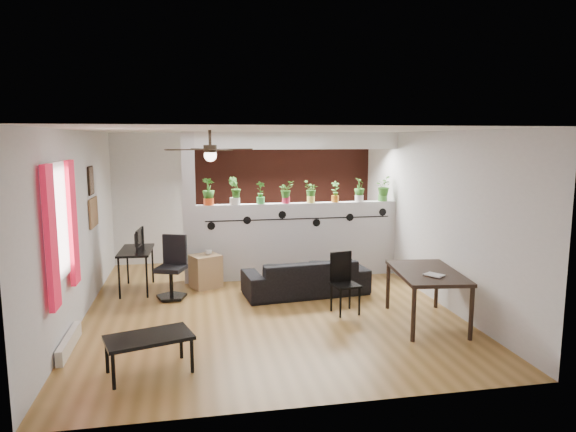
{
  "coord_description": "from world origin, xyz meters",
  "views": [
    {
      "loc": [
        -1.06,
        -7.36,
        2.48
      ],
      "look_at": [
        0.44,
        0.6,
        1.26
      ],
      "focal_mm": 32.0,
      "sensor_mm": 36.0,
      "label": 1
    }
  ],
  "objects_px": {
    "office_chair": "(172,271)",
    "coffee_table": "(149,340)",
    "folding_chair": "(343,277)",
    "potted_plant_5": "(335,191)",
    "ceiling_fan": "(210,151)",
    "sofa": "(306,277)",
    "potted_plant_1": "(235,190)",
    "potted_plant_7": "(383,188)",
    "potted_plant_0": "(208,191)",
    "cube_shelf": "(206,271)",
    "potted_plant_3": "(286,191)",
    "cup": "(208,252)",
    "potted_plant_6": "(359,189)",
    "computer_desk": "(136,253)",
    "potted_plant_4": "(311,191)",
    "potted_plant_2": "(261,192)",
    "dining_table": "(427,277)"
  },
  "relations": [
    {
      "from": "potted_plant_2",
      "to": "cup",
      "type": "distance_m",
      "value": 1.39
    },
    {
      "from": "potted_plant_3",
      "to": "potted_plant_4",
      "type": "xyz_separation_m",
      "value": [
        0.45,
        0.0,
        -0.0
      ]
    },
    {
      "from": "cube_shelf",
      "to": "coffee_table",
      "type": "distance_m",
      "value": 3.21
    },
    {
      "from": "potted_plant_7",
      "to": "potted_plant_6",
      "type": "bearing_deg",
      "value": 180.0
    },
    {
      "from": "office_chair",
      "to": "sofa",
      "type": "bearing_deg",
      "value": -4.74
    },
    {
      "from": "potted_plant_3",
      "to": "cube_shelf",
      "type": "relative_size",
      "value": 0.72
    },
    {
      "from": "potted_plant_0",
      "to": "cube_shelf",
      "type": "xyz_separation_m",
      "value": [
        -0.09,
        -0.36,
        -1.32
      ]
    },
    {
      "from": "potted_plant_1",
      "to": "potted_plant_7",
      "type": "xyz_separation_m",
      "value": [
        2.71,
        -0.0,
        -0.01
      ]
    },
    {
      "from": "folding_chair",
      "to": "potted_plant_5",
      "type": "bearing_deg",
      "value": 77.64
    },
    {
      "from": "computer_desk",
      "to": "folding_chair",
      "type": "relative_size",
      "value": 1.11
    },
    {
      "from": "potted_plant_5",
      "to": "coffee_table",
      "type": "xyz_separation_m",
      "value": [
        -3.03,
        -3.49,
        -1.18
      ]
    },
    {
      "from": "potted_plant_3",
      "to": "potted_plant_7",
      "type": "bearing_deg",
      "value": 0.0
    },
    {
      "from": "ceiling_fan",
      "to": "cup",
      "type": "height_order",
      "value": "ceiling_fan"
    },
    {
      "from": "sofa",
      "to": "potted_plant_7",
      "type": "bearing_deg",
      "value": -154.32
    },
    {
      "from": "ceiling_fan",
      "to": "potted_plant_5",
      "type": "distance_m",
      "value": 3.0
    },
    {
      "from": "potted_plant_0",
      "to": "office_chair",
      "type": "relative_size",
      "value": 0.49
    },
    {
      "from": "potted_plant_0",
      "to": "coffee_table",
      "type": "distance_m",
      "value": 3.78
    },
    {
      "from": "computer_desk",
      "to": "potted_plant_4",
      "type": "bearing_deg",
      "value": 6.44
    },
    {
      "from": "potted_plant_5",
      "to": "cube_shelf",
      "type": "relative_size",
      "value": 0.69
    },
    {
      "from": "ceiling_fan",
      "to": "office_chair",
      "type": "height_order",
      "value": "ceiling_fan"
    },
    {
      "from": "potted_plant_7",
      "to": "cup",
      "type": "bearing_deg",
      "value": -173.63
    },
    {
      "from": "potted_plant_7",
      "to": "computer_desk",
      "type": "bearing_deg",
      "value": -175.55
    },
    {
      "from": "potted_plant_0",
      "to": "cup",
      "type": "xyz_separation_m",
      "value": [
        -0.04,
        -0.36,
        -1.0
      ]
    },
    {
      "from": "folding_chair",
      "to": "potted_plant_2",
      "type": "bearing_deg",
      "value": 114.95
    },
    {
      "from": "potted_plant_3",
      "to": "cup",
      "type": "distance_m",
      "value": 1.73
    },
    {
      "from": "potted_plant_6",
      "to": "office_chair",
      "type": "xyz_separation_m",
      "value": [
        -3.32,
        -0.86,
        -1.15
      ]
    },
    {
      "from": "cup",
      "to": "dining_table",
      "type": "bearing_deg",
      "value": -38.78
    },
    {
      "from": "dining_table",
      "to": "potted_plant_5",
      "type": "bearing_deg",
      "value": 101.6
    },
    {
      "from": "potted_plant_3",
      "to": "cup",
      "type": "xyz_separation_m",
      "value": [
        -1.39,
        -0.36,
        -0.96
      ]
    },
    {
      "from": "potted_plant_7",
      "to": "folding_chair",
      "type": "height_order",
      "value": "potted_plant_7"
    },
    {
      "from": "potted_plant_5",
      "to": "sofa",
      "type": "height_order",
      "value": "potted_plant_5"
    },
    {
      "from": "potted_plant_0",
      "to": "office_chair",
      "type": "xyz_separation_m",
      "value": [
        -0.61,
        -0.86,
        -1.17
      ]
    },
    {
      "from": "potted_plant_0",
      "to": "sofa",
      "type": "xyz_separation_m",
      "value": [
        1.48,
        -1.04,
        -1.32
      ]
    },
    {
      "from": "potted_plant_0",
      "to": "folding_chair",
      "type": "distance_m",
      "value": 2.9
    },
    {
      "from": "potted_plant_6",
      "to": "computer_desk",
      "type": "distance_m",
      "value": 4.05
    },
    {
      "from": "potted_plant_5",
      "to": "office_chair",
      "type": "bearing_deg",
      "value": -163.29
    },
    {
      "from": "potted_plant_6",
      "to": "office_chair",
      "type": "distance_m",
      "value": 3.62
    },
    {
      "from": "potted_plant_3",
      "to": "potted_plant_5",
      "type": "relative_size",
      "value": 1.04
    },
    {
      "from": "sofa",
      "to": "potted_plant_2",
      "type": "bearing_deg",
      "value": -66.75
    },
    {
      "from": "sofa",
      "to": "folding_chair",
      "type": "bearing_deg",
      "value": 103.7
    },
    {
      "from": "potted_plant_1",
      "to": "folding_chair",
      "type": "xyz_separation_m",
      "value": [
        1.37,
        -1.98,
        -1.09
      ]
    },
    {
      "from": "potted_plant_1",
      "to": "cup",
      "type": "distance_m",
      "value": 1.17
    },
    {
      "from": "folding_chair",
      "to": "ceiling_fan",
      "type": "bearing_deg",
      "value": 174.46
    },
    {
      "from": "potted_plant_0",
      "to": "potted_plant_6",
      "type": "bearing_deg",
      "value": 0.0
    },
    {
      "from": "potted_plant_6",
      "to": "sofa",
      "type": "bearing_deg",
      "value": -139.74
    },
    {
      "from": "potted_plant_5",
      "to": "folding_chair",
      "type": "distance_m",
      "value": 2.28
    },
    {
      "from": "office_chair",
      "to": "coffee_table",
      "type": "height_order",
      "value": "office_chair"
    },
    {
      "from": "ceiling_fan",
      "to": "computer_desk",
      "type": "xyz_separation_m",
      "value": [
        -1.19,
        1.46,
        -1.69
      ]
    },
    {
      "from": "dining_table",
      "to": "potted_plant_4",
      "type": "bearing_deg",
      "value": 110.64
    },
    {
      "from": "potted_plant_3",
      "to": "sofa",
      "type": "bearing_deg",
      "value": -82.82
    }
  ]
}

